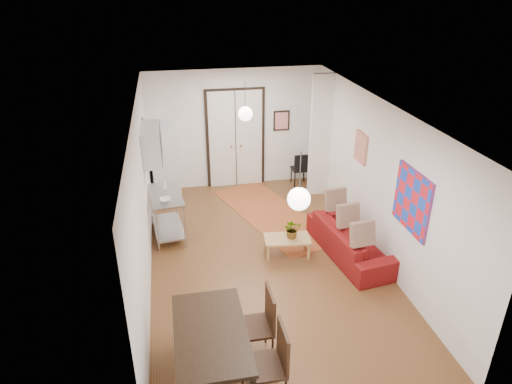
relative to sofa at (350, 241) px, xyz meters
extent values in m
plane|color=brown|center=(-1.62, 0.15, -0.31)|extent=(7.00, 7.00, 0.00)
cube|color=silver|center=(-1.62, 0.15, 2.59)|extent=(4.20, 7.00, 0.02)
cube|color=white|center=(-1.62, 3.65, 1.14)|extent=(4.20, 0.02, 2.90)
cube|color=white|center=(-1.62, -3.35, 1.14)|extent=(4.20, 0.02, 2.90)
cube|color=white|center=(-3.72, 0.15, 1.14)|extent=(0.02, 7.00, 2.90)
cube|color=white|center=(0.48, 0.15, 1.14)|extent=(0.02, 7.00, 2.90)
cube|color=silver|center=(-1.62, 3.61, 0.89)|extent=(1.44, 0.06, 2.50)
cube|color=white|center=(0.23, 2.70, 1.14)|extent=(0.50, 0.10, 2.90)
cube|color=silver|center=(-3.54, 1.65, 1.59)|extent=(0.35, 1.00, 0.70)
cube|color=red|center=(0.46, -1.10, 1.34)|extent=(0.05, 1.00, 1.00)
cube|color=beige|center=(0.46, 0.95, 1.49)|extent=(0.05, 0.50, 0.60)
cube|color=red|center=(-0.47, 3.62, 1.29)|extent=(0.40, 0.03, 0.50)
cube|color=#905E3C|center=(-3.69, 2.15, 1.64)|extent=(0.03, 0.44, 0.54)
sphere|color=white|center=(-1.62, 2.15, 1.94)|extent=(0.30, 0.30, 0.30)
cylinder|color=black|center=(-1.62, 2.15, 2.34)|extent=(0.01, 0.01, 0.50)
sphere|color=white|center=(-1.62, -1.85, 1.94)|extent=(0.30, 0.30, 0.30)
cylinder|color=black|center=(-1.62, -1.85, 2.34)|extent=(0.01, 0.01, 0.50)
cube|color=#AE582B|center=(-1.09, 1.84, -0.31)|extent=(2.33, 3.64, 0.01)
imported|color=maroon|center=(0.00, 0.00, 0.00)|extent=(1.12, 2.23, 0.62)
cube|color=tan|center=(-1.18, 0.21, 0.05)|extent=(0.90, 0.57, 0.04)
cube|color=tan|center=(-1.56, 0.02, -0.14)|extent=(0.05, 0.05, 0.34)
cube|color=tan|center=(-0.80, 0.02, -0.14)|extent=(0.05, 0.05, 0.34)
cube|color=tan|center=(-1.56, 0.40, -0.14)|extent=(0.05, 0.05, 0.34)
cube|color=tan|center=(-0.80, 0.40, -0.14)|extent=(0.05, 0.05, 0.34)
imported|color=#33682F|center=(-1.08, 0.21, 0.25)|extent=(0.36, 0.32, 0.37)
cube|color=#ABADAF|center=(-3.37, 1.41, 0.59)|extent=(0.73, 1.27, 0.04)
cube|color=#ABADAF|center=(-3.37, 1.41, -0.13)|extent=(0.69, 1.22, 0.03)
cylinder|color=#ABADAF|center=(-3.63, 0.85, 0.14)|extent=(0.04, 0.04, 0.90)
cylinder|color=#ABADAF|center=(-3.11, 0.85, 0.14)|extent=(0.04, 0.04, 0.90)
cylinder|color=#ABADAF|center=(-3.63, 1.97, 0.14)|extent=(0.04, 0.04, 0.90)
cylinder|color=#ABADAF|center=(-3.11, 1.97, 0.14)|extent=(0.04, 0.04, 0.90)
imported|color=beige|center=(-3.37, 1.11, 0.64)|extent=(0.24, 0.24, 0.05)
imported|color=teal|center=(-3.37, 1.66, 0.71)|extent=(0.10, 0.10, 0.19)
cube|color=silver|center=(-3.37, 3.30, 0.56)|extent=(0.69, 0.69, 1.74)
cube|color=black|center=(-2.89, -2.51, 0.53)|extent=(0.90, 1.58, 0.06)
cube|color=black|center=(-3.28, -1.78, 0.09)|extent=(0.07, 0.07, 0.81)
cube|color=black|center=(-2.49, -1.78, 0.09)|extent=(0.07, 0.07, 0.81)
cube|color=#372011|center=(-2.29, -2.16, 0.21)|extent=(0.52, 0.50, 0.04)
cube|color=#372011|center=(-2.29, -1.92, 0.50)|extent=(0.04, 0.50, 0.54)
cylinder|color=#372011|center=(-2.50, -2.39, -0.05)|extent=(0.03, 0.03, 0.52)
cylinder|color=#372011|center=(-2.07, -2.39, -0.05)|extent=(0.03, 0.03, 0.52)
cylinder|color=#372011|center=(-2.50, -1.93, -0.05)|extent=(0.03, 0.03, 0.52)
cylinder|color=#372011|center=(-2.07, -1.93, -0.05)|extent=(0.03, 0.03, 0.52)
cube|color=#372011|center=(-2.29, -2.86, 0.21)|extent=(0.52, 0.50, 0.04)
cube|color=#372011|center=(-2.29, -2.62, 0.50)|extent=(0.04, 0.50, 0.54)
cylinder|color=#372011|center=(-2.50, -2.63, -0.05)|extent=(0.03, 0.03, 0.52)
cylinder|color=#372011|center=(-2.07, -2.63, -0.05)|extent=(0.03, 0.03, 0.52)
cube|color=black|center=(-0.05, 3.30, 0.11)|extent=(0.39, 0.39, 0.04)
cube|color=black|center=(-0.05, 3.48, 0.34)|extent=(0.39, 0.04, 0.42)
cylinder|color=black|center=(-0.22, 3.14, -0.10)|extent=(0.03, 0.03, 0.42)
cylinder|color=black|center=(0.11, 3.14, -0.10)|extent=(0.03, 0.03, 0.42)
cylinder|color=black|center=(-0.22, 3.47, -0.10)|extent=(0.03, 0.03, 0.42)
cylinder|color=black|center=(0.11, 3.47, -0.10)|extent=(0.03, 0.03, 0.42)
camera|label=1|loc=(-3.17, -6.87, 4.55)|focal=32.00mm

